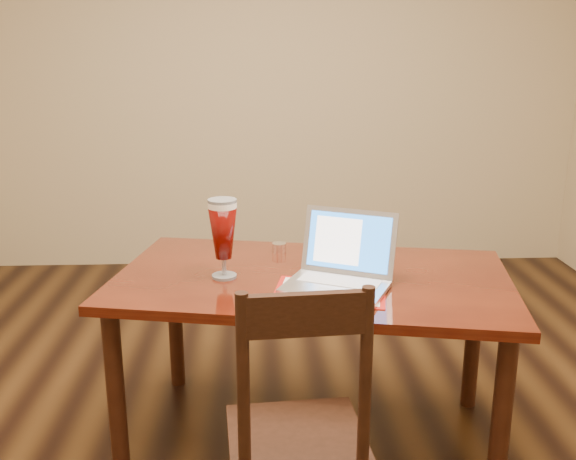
{
  "coord_description": "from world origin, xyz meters",
  "views": [
    {
      "loc": [
        -0.06,
        -2.12,
        1.54
      ],
      "look_at": [
        0.05,
        0.15,
        0.91
      ],
      "focal_mm": 40.0,
      "sensor_mm": 36.0,
      "label": 1
    }
  ],
  "objects": [
    {
      "name": "dining_table",
      "position": [
        0.14,
        0.2,
        0.64
      ],
      "size": [
        1.64,
        1.12,
        1.01
      ],
      "rotation": [
        0.0,
        0.0,
        -0.19
      ],
      "color": "#51190A",
      "rests_on": "ground"
    },
    {
      "name": "dining_chair",
      "position": [
        0.05,
        -0.48,
        0.45
      ],
      "size": [
        0.44,
        0.42,
        0.96
      ],
      "rotation": [
        0.0,
        0.0,
        0.08
      ],
      "color": "black",
      "rests_on": "ground"
    }
  ]
}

